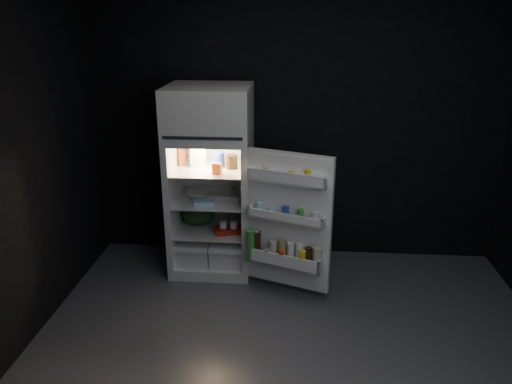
# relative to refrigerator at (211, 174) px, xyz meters

# --- Properties ---
(floor) EXTENTS (4.00, 3.40, 0.00)m
(floor) POSITION_rel_refrigerator_xyz_m (0.79, -1.32, -0.96)
(floor) COLOR #515156
(floor) RESTS_ON ground
(wall_back) EXTENTS (4.00, 0.00, 2.70)m
(wall_back) POSITION_rel_refrigerator_xyz_m (0.79, 0.38, 0.39)
(wall_back) COLOR black
(wall_back) RESTS_ON ground
(wall_front) EXTENTS (4.00, 0.00, 2.70)m
(wall_front) POSITION_rel_refrigerator_xyz_m (0.79, -3.02, 0.39)
(wall_front) COLOR black
(wall_front) RESTS_ON ground
(wall_left) EXTENTS (0.00, 3.40, 2.70)m
(wall_left) POSITION_rel_refrigerator_xyz_m (-1.21, -1.32, 0.39)
(wall_left) COLOR black
(wall_left) RESTS_ON ground
(refrigerator) EXTENTS (0.76, 0.71, 1.78)m
(refrigerator) POSITION_rel_refrigerator_xyz_m (0.00, 0.00, 0.00)
(refrigerator) COLOR white
(refrigerator) RESTS_ON ground
(fridge_door) EXTENTS (0.74, 0.43, 1.22)m
(fridge_door) POSITION_rel_refrigerator_xyz_m (0.73, -0.51, -0.28)
(fridge_door) COLOR white
(fridge_door) RESTS_ON ground
(milk_jug) EXTENTS (0.18, 0.18, 0.24)m
(milk_jug) POSITION_rel_refrigerator_xyz_m (-0.14, 0.05, 0.19)
(milk_jug) COLOR white
(milk_jug) RESTS_ON refrigerator
(mayo_jar) EXTENTS (0.13, 0.13, 0.14)m
(mayo_jar) POSITION_rel_refrigerator_xyz_m (0.08, 0.01, 0.14)
(mayo_jar) COLOR #1F40AB
(mayo_jar) RESTS_ON refrigerator
(jam_jar) EXTENTS (0.14, 0.14, 0.13)m
(jam_jar) POSITION_rel_refrigerator_xyz_m (0.20, -0.04, 0.14)
(jam_jar) COLOR black
(jam_jar) RESTS_ON refrigerator
(amber_bottle) EXTENTS (0.09, 0.09, 0.22)m
(amber_bottle) POSITION_rel_refrigerator_xyz_m (-0.27, 0.03, 0.18)
(amber_bottle) COLOR #C25E1F
(amber_bottle) RESTS_ON refrigerator
(small_carton) EXTENTS (0.09, 0.07, 0.10)m
(small_carton) POSITION_rel_refrigerator_xyz_m (0.09, -0.22, 0.12)
(small_carton) COLOR #D04C18
(small_carton) RESTS_ON refrigerator
(egg_carton) EXTENTS (0.34, 0.17, 0.07)m
(egg_carton) POSITION_rel_refrigerator_xyz_m (0.14, -0.12, -0.19)
(egg_carton) COLOR gray
(egg_carton) RESTS_ON refrigerator
(pie) EXTENTS (0.34, 0.34, 0.04)m
(pie) POSITION_rel_refrigerator_xyz_m (-0.10, 0.02, -0.21)
(pie) COLOR #A28955
(pie) RESTS_ON refrigerator
(flat_package) EXTENTS (0.20, 0.12, 0.04)m
(flat_package) POSITION_rel_refrigerator_xyz_m (-0.03, -0.22, -0.21)
(flat_package) COLOR #98C7EB
(flat_package) RESTS_ON refrigerator
(wrapped_pkg) EXTENTS (0.14, 0.12, 0.05)m
(wrapped_pkg) POSITION_rel_refrigerator_xyz_m (0.24, 0.12, -0.20)
(wrapped_pkg) COLOR beige
(wrapped_pkg) RESTS_ON refrigerator
(produce_bag) EXTENTS (0.41, 0.38, 0.20)m
(produce_bag) POSITION_rel_refrigerator_xyz_m (-0.14, 0.02, -0.43)
(produce_bag) COLOR #193815
(produce_bag) RESTS_ON refrigerator
(yogurt_tray) EXTENTS (0.30, 0.21, 0.05)m
(yogurt_tray) POSITION_rel_refrigerator_xyz_m (0.19, -0.16, -0.50)
(yogurt_tray) COLOR #9E180D
(yogurt_tray) RESTS_ON refrigerator
(small_can_red) EXTENTS (0.08, 0.08, 0.09)m
(small_can_red) POSITION_rel_refrigerator_xyz_m (0.18, 0.14, -0.48)
(small_can_red) COLOR #9E180D
(small_can_red) RESTS_ON refrigerator
(small_can_silver) EXTENTS (0.08, 0.08, 0.09)m
(small_can_silver) POSITION_rel_refrigerator_xyz_m (0.20, 0.08, -0.48)
(small_can_silver) COLOR silver
(small_can_silver) RESTS_ON refrigerator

